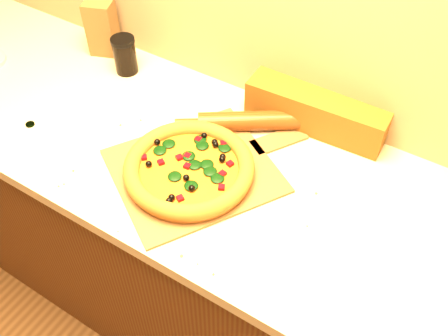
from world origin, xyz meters
TOP-DOWN VIEW (x-y plane):
  - cabinet at (0.00, 1.43)m, footprint 2.80×0.65m
  - countertop at (0.00, 1.43)m, footprint 2.84×0.68m
  - pizza_peel at (-0.06, 1.38)m, footprint 0.53×0.59m
  - pizza at (-0.07, 1.35)m, footprint 0.35×0.35m
  - bottle_cap at (-0.59, 1.26)m, footprint 0.03×0.03m
  - rolling_pin at (-0.03, 1.60)m, footprint 0.37×0.26m
  - bread_bag at (0.13, 1.73)m, footprint 0.42×0.15m
  - paper_bag at (-0.65, 1.68)m, footprint 0.11×0.10m
  - dark_jar at (-0.52, 1.63)m, footprint 0.08×0.08m

SIDE VIEW (x-z plane):
  - cabinet at x=0.00m, z-range 0.00..0.86m
  - countertop at x=0.00m, z-range 0.86..0.90m
  - bottle_cap at x=-0.59m, z-range 0.90..0.91m
  - pizza_peel at x=-0.06m, z-range 0.90..0.91m
  - rolling_pin at x=-0.03m, z-range 0.90..0.96m
  - pizza at x=-0.07m, z-range 0.91..0.96m
  - bread_bag at x=0.13m, z-range 0.90..1.01m
  - dark_jar at x=-0.52m, z-range 0.90..1.03m
  - paper_bag at x=-0.65m, z-range 0.90..1.09m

